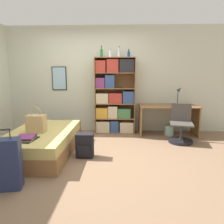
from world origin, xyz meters
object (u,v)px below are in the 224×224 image
(handbag, at_px, (36,123))
(desk_chair, at_px, (181,131))
(bed, at_px, (42,142))
(bookcase, at_px, (114,98))
(bottle_brown, at_px, (111,54))
(bottle_blue, at_px, (129,54))
(book_stack_on_bed, at_px, (27,138))
(bottle_green, at_px, (101,53))
(desk_lamp, at_px, (179,93))
(suitcase, at_px, (2,164))
(bottle_clear, at_px, (119,53))
(desk, at_px, (168,114))
(backpack, at_px, (85,146))
(waste_bin, at_px, (169,130))

(handbag, distance_m, desk_chair, 2.94)
(bed, bearing_deg, bookcase, 48.98)
(bookcase, height_order, bottle_brown, bottle_brown)
(bottle_blue, bearing_deg, book_stack_on_bed, -129.78)
(bottle_green, distance_m, desk_lamp, 2.07)
(bottle_blue, relative_size, desk_chair, 0.22)
(suitcase, height_order, desk_lamp, desk_lamp)
(bookcase, xyz_separation_m, bottle_clear, (0.12, 0.02, 1.05))
(handbag, height_order, suitcase, handbag)
(bottle_blue, height_order, desk, bottle_blue)
(bookcase, bearing_deg, bottle_brown, -151.42)
(book_stack_on_bed, distance_m, backpack, 0.97)
(handbag, relative_size, backpack, 1.08)
(suitcase, distance_m, desk_chair, 3.46)
(waste_bin, bearing_deg, bookcase, 171.41)
(desk_lamp, relative_size, backpack, 1.04)
(bottle_blue, xyz_separation_m, backpack, (-0.80, -1.60, -1.69))
(bottle_clear, bearing_deg, desk_lamp, -3.00)
(bookcase, xyz_separation_m, bottle_green, (-0.30, 0.05, 1.06))
(bottle_brown, distance_m, desk_lamp, 1.85)
(bookcase, height_order, desk_lamp, bookcase)
(suitcase, relative_size, desk, 0.58)
(desk_lamp, distance_m, desk_chair, 1.00)
(bookcase, relative_size, desk, 1.35)
(bookcase, distance_m, desk_lamp, 1.55)
(bookcase, relative_size, bottle_green, 6.80)
(bottle_green, relative_size, desk, 0.20)
(bookcase, height_order, bottle_green, bottle_green)
(desk, height_order, desk_chair, desk_chair)
(bottle_green, distance_m, waste_bin, 2.45)
(desk, bearing_deg, bed, -152.53)
(bookcase, xyz_separation_m, backpack, (-0.46, -1.64, -0.66))
(desk, height_order, desk_lamp, desk_lamp)
(bed, bearing_deg, desk_chair, 15.56)
(bookcase, bearing_deg, book_stack_on_bed, -122.96)
(desk_chair, bearing_deg, bottle_green, 156.69)
(bookcase, distance_m, bottle_green, 1.10)
(book_stack_on_bed, bearing_deg, desk_chair, 25.44)
(suitcase, relative_size, bottle_clear, 3.16)
(bed, distance_m, bottle_blue, 2.75)
(desk_lamp, bearing_deg, handbag, -152.28)
(bookcase, bearing_deg, desk_lamp, -2.06)
(bottle_green, bearing_deg, suitcase, -110.16)
(bed, bearing_deg, desk, 27.47)
(bottle_blue, xyz_separation_m, desk, (0.95, -0.10, -1.39))
(bottle_clear, distance_m, desk_chair, 2.26)
(book_stack_on_bed, height_order, suitcase, suitcase)
(handbag, height_order, bottle_blue, bottle_blue)
(bed, distance_m, bookcase, 2.06)
(suitcase, xyz_separation_m, bookcase, (1.33, 2.76, 0.54))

